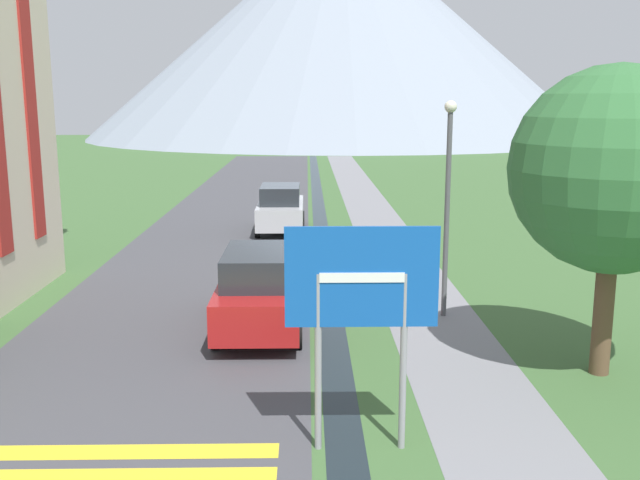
% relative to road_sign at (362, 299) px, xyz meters
% --- Properties ---
extents(ground_plane, '(160.00, 160.00, 0.00)m').
position_rel_road_sign_xyz_m(ground_plane, '(-1.41, 15.07, -2.29)').
color(ground_plane, '#3D6033').
extents(road, '(6.40, 60.00, 0.01)m').
position_rel_road_sign_xyz_m(road, '(-3.91, 25.07, -2.28)').
color(road, '#424247').
rests_on(road, ground_plane).
extents(footpath, '(2.20, 60.00, 0.01)m').
position_rel_road_sign_xyz_m(footpath, '(2.19, 25.07, -2.28)').
color(footpath, slate).
rests_on(footpath, ground_plane).
extents(drainage_channel, '(0.60, 60.00, 0.00)m').
position_rel_road_sign_xyz_m(drainage_channel, '(-0.21, 25.07, -2.28)').
color(drainage_channel, black).
rests_on(drainage_channel, ground_plane).
extents(mountain_distant, '(66.94, 66.94, 28.76)m').
position_rel_road_sign_xyz_m(mountain_distant, '(3.84, 88.75, 12.10)').
color(mountain_distant, gray).
rests_on(mountain_distant, ground_plane).
extents(road_sign, '(2.17, 0.11, 3.33)m').
position_rel_road_sign_xyz_m(road_sign, '(0.00, 0.00, 0.00)').
color(road_sign, gray).
rests_on(road_sign, ground_plane).
extents(parked_car_near, '(1.88, 4.45, 1.82)m').
position_rel_road_sign_xyz_m(parked_car_near, '(-1.81, 5.64, -1.37)').
color(parked_car_near, '#A31919').
rests_on(parked_car_near, ground_plane).
extents(parked_car_far, '(1.83, 4.15, 1.82)m').
position_rel_road_sign_xyz_m(parked_car_far, '(-1.79, 17.60, -1.38)').
color(parked_car_far, '#B2B2B7').
rests_on(parked_car_far, ground_plane).
extents(streetlamp, '(0.28, 0.28, 5.03)m').
position_rel_road_sign_xyz_m(streetlamp, '(2.47, 6.53, 0.71)').
color(streetlamp, '#515156').
rests_on(streetlamp, ground_plane).
extents(tree_by_path, '(3.73, 3.73, 5.69)m').
position_rel_road_sign_xyz_m(tree_by_path, '(4.71, 2.86, 1.53)').
color(tree_by_path, brown).
rests_on(tree_by_path, ground_plane).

